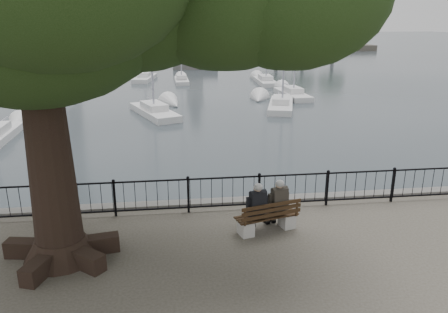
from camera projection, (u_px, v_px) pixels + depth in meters
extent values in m
cube|color=#53514E|center=(222.00, 219.00, 13.00)|extent=(200.00, 0.40, 1.20)
plane|color=#242D32|center=(173.00, 45.00, 107.74)|extent=(260.00, 260.00, 0.00)
cube|color=black|center=(224.00, 178.00, 12.08)|extent=(22.00, 0.04, 0.04)
cube|color=black|center=(224.00, 205.00, 12.33)|extent=(22.00, 0.04, 0.04)
cube|color=#9A9893|center=(246.00, 228.00, 10.92)|extent=(0.41, 0.48, 0.37)
cube|color=#9A9893|center=(287.00, 220.00, 11.35)|extent=(0.41, 0.48, 0.37)
cube|color=black|center=(267.00, 216.00, 11.07)|extent=(1.69, 0.87, 0.04)
cube|color=black|center=(272.00, 210.00, 10.77)|extent=(1.59, 0.46, 0.36)
cube|color=black|center=(256.00, 214.00, 10.93)|extent=(0.39, 0.35, 0.22)
cube|color=black|center=(258.00, 203.00, 10.74)|extent=(0.44, 0.31, 0.54)
sphere|color=tan|center=(258.00, 188.00, 10.66)|extent=(0.21, 0.21, 0.21)
ellipsoid|color=#999999|center=(258.00, 187.00, 10.63)|extent=(0.22, 0.22, 0.19)
cube|color=black|center=(251.00, 221.00, 11.26)|extent=(0.38, 0.46, 0.41)
cube|color=black|center=(277.00, 210.00, 11.15)|extent=(0.39, 0.35, 0.22)
cube|color=black|center=(280.00, 199.00, 10.96)|extent=(0.44, 0.31, 0.54)
sphere|color=tan|center=(280.00, 184.00, 10.87)|extent=(0.21, 0.21, 0.21)
ellipsoid|color=#999999|center=(280.00, 184.00, 10.85)|extent=(0.22, 0.22, 0.19)
cube|color=black|center=(272.00, 217.00, 11.48)|extent=(0.38, 0.46, 0.41)
cone|color=black|center=(61.00, 247.00, 9.88)|extent=(1.67, 1.67, 0.49)
cone|color=black|center=(47.00, 132.00, 9.06)|extent=(1.08, 1.08, 5.89)
cube|color=#53514E|center=(59.00, 57.00, 66.64)|extent=(9.30, 9.30, 1.40)
cube|color=#53514E|center=(194.00, 63.00, 57.66)|extent=(5.64, 5.64, 1.40)
cube|color=#9A9893|center=(194.00, 44.00, 56.94)|extent=(2.07, 2.44, 3.76)
cube|color=#53514E|center=(194.00, 28.00, 56.33)|extent=(2.44, 2.81, 0.30)
cube|color=#9A9893|center=(193.00, 22.00, 56.35)|extent=(1.22, 2.07, 1.32)
cube|color=#9A9893|center=(194.00, 16.00, 55.26)|extent=(1.41, 0.94, 1.50)
sphere|color=#9A9893|center=(194.00, 7.00, 54.60)|extent=(1.60, 1.60, 1.60)
cube|color=silver|center=(154.00, 114.00, 29.21)|extent=(3.65, 6.12, 0.66)
cube|color=silver|center=(154.00, 106.00, 29.06)|extent=(1.99, 2.68, 0.49)
cylinder|color=#ABAAB9|center=(149.00, 9.00, 26.90)|extent=(0.13, 0.13, 12.68)
cube|color=silver|center=(281.00, 107.00, 31.46)|extent=(3.17, 6.06, 0.65)
cube|color=silver|center=(281.00, 100.00, 31.31)|extent=(1.80, 2.62, 0.49)
cylinder|color=#ABAAB9|center=(286.00, 23.00, 29.39)|extent=(0.13, 0.13, 11.03)
cube|color=silver|center=(292.00, 96.00, 35.99)|extent=(1.92, 5.68, 0.62)
cube|color=silver|center=(293.00, 90.00, 35.84)|extent=(1.29, 2.35, 0.47)
cylinder|color=#ABAAB9|center=(297.00, 30.00, 34.12)|extent=(0.12, 0.12, 9.83)
cube|color=silver|center=(58.00, 90.00, 38.79)|extent=(2.14, 5.54, 0.60)
cube|color=silver|center=(57.00, 85.00, 38.64)|extent=(1.36, 2.32, 0.45)
cylinder|color=#ABAAB9|center=(48.00, 13.00, 36.55)|extent=(0.12, 0.12, 12.39)
cube|color=silver|center=(182.00, 82.00, 44.17)|extent=(1.37, 4.70, 0.52)
cube|color=silver|center=(181.00, 77.00, 44.02)|extent=(0.98, 1.92, 0.39)
cylinder|color=#ABAAB9|center=(180.00, 29.00, 42.38)|extent=(0.10, 0.10, 9.64)
cube|color=silver|center=(265.00, 83.00, 43.39)|extent=(1.65, 5.60, 0.62)
cube|color=silver|center=(265.00, 78.00, 43.24)|extent=(1.18, 2.29, 0.46)
cylinder|color=#ABAAB9|center=(267.00, 32.00, 41.63)|extent=(0.12, 0.12, 9.13)
cube|color=silver|center=(145.00, 79.00, 45.83)|extent=(2.48, 5.88, 0.63)
cube|color=silver|center=(145.00, 74.00, 45.68)|extent=(1.52, 2.48, 0.47)
cylinder|color=#ABAAB9|center=(142.00, 17.00, 43.64)|extent=(0.13, 0.13, 11.94)
cube|color=silver|center=(67.00, 95.00, 36.39)|extent=(2.56, 6.30, 0.68)
cube|color=silver|center=(66.00, 89.00, 36.23)|extent=(1.59, 2.64, 0.51)
cylinder|color=#ABAAB9|center=(57.00, 16.00, 34.16)|extent=(0.14, 0.14, 11.99)
cube|color=#403C33|center=(298.00, 48.00, 88.80)|extent=(30.00, 8.00, 1.20)
cylinder|color=black|center=(277.00, 36.00, 85.56)|extent=(0.70, 0.70, 4.00)
ellipsoid|color=black|center=(278.00, 14.00, 84.35)|extent=(5.20, 5.20, 4.16)
cylinder|color=black|center=(304.00, 35.00, 88.16)|extent=(0.70, 0.70, 4.00)
ellipsoid|color=black|center=(305.00, 14.00, 86.95)|extent=(5.20, 5.20, 4.16)
cylinder|color=black|center=(334.00, 35.00, 87.93)|extent=(0.70, 0.70, 4.00)
ellipsoid|color=black|center=(336.00, 14.00, 86.72)|extent=(5.20, 5.20, 4.16)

